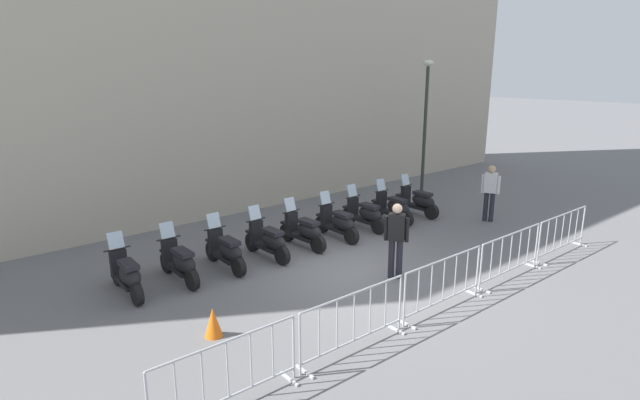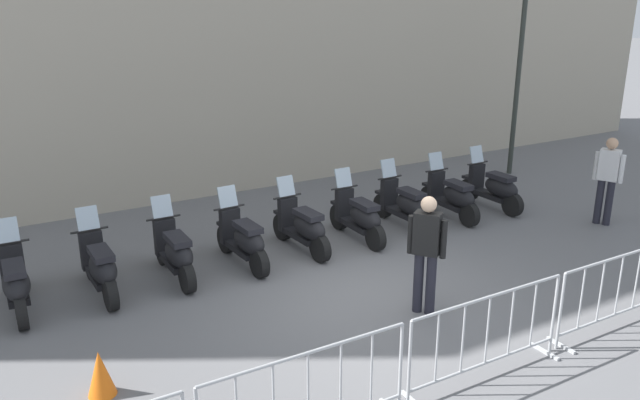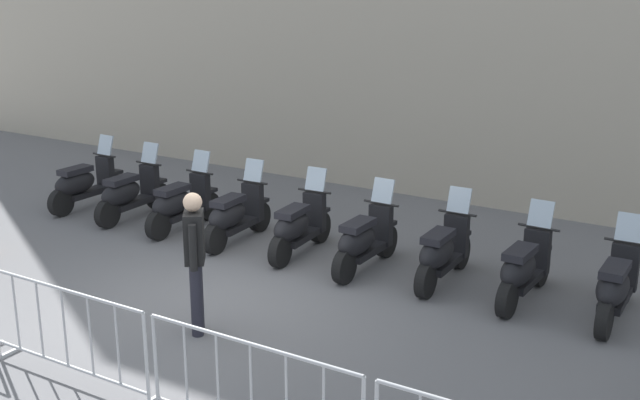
{
  "view_description": "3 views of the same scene",
  "coord_description": "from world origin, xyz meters",
  "px_view_note": "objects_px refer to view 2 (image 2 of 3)",
  "views": [
    {
      "loc": [
        -8.84,
        -6.69,
        4.73
      ],
      "look_at": [
        1.12,
        2.27,
        1.1
      ],
      "focal_mm": 28.92,
      "sensor_mm": 36.0,
      "label": 1
    },
    {
      "loc": [
        -5.99,
        -6.19,
        4.34
      ],
      "look_at": [
        0.56,
        1.93,
        0.95
      ],
      "focal_mm": 35.92,
      "sensor_mm": 36.0,
      "label": 2
    },
    {
      "loc": [
        5.03,
        -8.35,
        4.25
      ],
      "look_at": [
        0.67,
        2.14,
        0.9
      ],
      "focal_mm": 45.46,
      "sensor_mm": 36.0,
      "label": 3
    }
  ],
  "objects_px": {
    "motorcycle_7": "(452,197)",
    "traffic_cone": "(100,373)",
    "motorcycle_4": "(303,227)",
    "motorcycle_5": "(359,217)",
    "motorcycle_2": "(175,253)",
    "barrier_segment_3": "(618,291)",
    "motorcycle_3": "(244,240)",
    "motorcycle_6": "(405,205)",
    "officer_near_row_end": "(426,248)",
    "officer_mid_plaza": "(608,176)",
    "motorcycle_8": "(494,188)",
    "street_lamp": "(520,54)",
    "motorcycle_1": "(100,267)",
    "barrier_segment_1": "(308,399)",
    "motorcycle_0": "(16,283)",
    "barrier_segment_2": "(487,337)"
  },
  "relations": [
    {
      "from": "motorcycle_1",
      "to": "motorcycle_4",
      "type": "distance_m",
      "value": 3.43
    },
    {
      "from": "motorcycle_6",
      "to": "barrier_segment_2",
      "type": "bearing_deg",
      "value": -125.45
    },
    {
      "from": "motorcycle_3",
      "to": "officer_near_row_end",
      "type": "distance_m",
      "value": 3.22
    },
    {
      "from": "motorcycle_3",
      "to": "motorcycle_8",
      "type": "height_order",
      "value": "same"
    },
    {
      "from": "motorcycle_4",
      "to": "motorcycle_5",
      "type": "distance_m",
      "value": 1.14
    },
    {
      "from": "motorcycle_8",
      "to": "motorcycle_1",
      "type": "bearing_deg",
      "value": 171.49
    },
    {
      "from": "motorcycle_3",
      "to": "motorcycle_4",
      "type": "height_order",
      "value": "same"
    },
    {
      "from": "motorcycle_0",
      "to": "motorcycle_3",
      "type": "xyz_separation_m",
      "value": [
        3.37,
        -0.63,
        0.0
      ]
    },
    {
      "from": "motorcycle_0",
      "to": "motorcycle_5",
      "type": "distance_m",
      "value": 5.71
    },
    {
      "from": "motorcycle_6",
      "to": "barrier_segment_2",
      "type": "relative_size",
      "value": 0.76
    },
    {
      "from": "barrier_segment_3",
      "to": "street_lamp",
      "type": "distance_m",
      "value": 8.19
    },
    {
      "from": "motorcycle_4",
      "to": "motorcycle_2",
      "type": "bearing_deg",
      "value": 171.41
    },
    {
      "from": "motorcycle_3",
      "to": "barrier_segment_1",
      "type": "height_order",
      "value": "motorcycle_3"
    },
    {
      "from": "motorcycle_4",
      "to": "street_lamp",
      "type": "distance_m",
      "value": 7.62
    },
    {
      "from": "motorcycle_5",
      "to": "officer_mid_plaza",
      "type": "xyz_separation_m",
      "value": [
        4.31,
        -2.34,
        0.53
      ]
    },
    {
      "from": "motorcycle_2",
      "to": "traffic_cone",
      "type": "bearing_deg",
      "value": -132.5
    },
    {
      "from": "officer_near_row_end",
      "to": "officer_mid_plaza",
      "type": "relative_size",
      "value": 1.0
    },
    {
      "from": "barrier_segment_3",
      "to": "motorcycle_3",
      "type": "bearing_deg",
      "value": 119.85
    },
    {
      "from": "motorcycle_2",
      "to": "officer_mid_plaza",
      "type": "xyz_separation_m",
      "value": [
        7.69,
        -2.91,
        0.53
      ]
    },
    {
      "from": "motorcycle_8",
      "to": "officer_mid_plaza",
      "type": "height_order",
      "value": "officer_mid_plaza"
    },
    {
      "from": "barrier_segment_3",
      "to": "traffic_cone",
      "type": "relative_size",
      "value": 4.13
    },
    {
      "from": "motorcycle_6",
      "to": "motorcycle_8",
      "type": "relative_size",
      "value": 1.0
    },
    {
      "from": "barrier_segment_3",
      "to": "motorcycle_4",
      "type": "bearing_deg",
      "value": 109.3
    },
    {
      "from": "motorcycle_2",
      "to": "motorcycle_7",
      "type": "height_order",
      "value": "same"
    },
    {
      "from": "motorcycle_5",
      "to": "motorcycle_3",
      "type": "bearing_deg",
      "value": 171.26
    },
    {
      "from": "motorcycle_7",
      "to": "traffic_cone",
      "type": "distance_m",
      "value": 7.85
    },
    {
      "from": "motorcycle_8",
      "to": "officer_near_row_end",
      "type": "bearing_deg",
      "value": -154.15
    },
    {
      "from": "motorcycle_5",
      "to": "barrier_segment_2",
      "type": "height_order",
      "value": "motorcycle_5"
    },
    {
      "from": "motorcycle_4",
      "to": "motorcycle_8",
      "type": "distance_m",
      "value": 4.56
    },
    {
      "from": "motorcycle_6",
      "to": "officer_near_row_end",
      "type": "height_order",
      "value": "officer_near_row_end"
    },
    {
      "from": "street_lamp",
      "to": "traffic_cone",
      "type": "relative_size",
      "value": 8.67
    },
    {
      "from": "motorcycle_7",
      "to": "motorcycle_5",
      "type": "bearing_deg",
      "value": 173.44
    },
    {
      "from": "barrier_segment_2",
      "to": "barrier_segment_3",
      "type": "bearing_deg",
      "value": -8.72
    },
    {
      "from": "motorcycle_6",
      "to": "motorcycle_3",
      "type": "bearing_deg",
      "value": 173.38
    },
    {
      "from": "motorcycle_4",
      "to": "officer_mid_plaza",
      "type": "distance_m",
      "value": 6.03
    },
    {
      "from": "motorcycle_1",
      "to": "barrier_segment_1",
      "type": "relative_size",
      "value": 0.76
    },
    {
      "from": "officer_near_row_end",
      "to": "officer_mid_plaza",
      "type": "height_order",
      "value": "same"
    },
    {
      "from": "motorcycle_4",
      "to": "officer_near_row_end",
      "type": "height_order",
      "value": "officer_near_row_end"
    },
    {
      "from": "officer_near_row_end",
      "to": "barrier_segment_3",
      "type": "bearing_deg",
      "value": -48.26
    },
    {
      "from": "motorcycle_4",
      "to": "barrier_segment_1",
      "type": "height_order",
      "value": "motorcycle_4"
    },
    {
      "from": "motorcycle_6",
      "to": "barrier_segment_3",
      "type": "distance_m",
      "value": 4.54
    },
    {
      "from": "barrier_segment_2",
      "to": "officer_near_row_end",
      "type": "bearing_deg",
      "value": 67.39
    },
    {
      "from": "motorcycle_4",
      "to": "motorcycle_8",
      "type": "xyz_separation_m",
      "value": [
        4.52,
        -0.65,
        0.0
      ]
    },
    {
      "from": "motorcycle_6",
      "to": "barrier_segment_3",
      "type": "xyz_separation_m",
      "value": [
        -0.59,
        -4.5,
        0.07
      ]
    },
    {
      "from": "motorcycle_4",
      "to": "barrier_segment_3",
      "type": "distance_m",
      "value": 5.06
    },
    {
      "from": "motorcycle_7",
      "to": "officer_mid_plaza",
      "type": "height_order",
      "value": "officer_mid_plaza"
    },
    {
      "from": "motorcycle_5",
      "to": "street_lamp",
      "type": "distance_m",
      "value": 6.62
    },
    {
      "from": "motorcycle_2",
      "to": "motorcycle_8",
      "type": "bearing_deg",
      "value": -8.35
    },
    {
      "from": "motorcycle_4",
      "to": "traffic_cone",
      "type": "relative_size",
      "value": 3.14
    },
    {
      "from": "motorcycle_4",
      "to": "motorcycle_8",
      "type": "relative_size",
      "value": 1.0
    }
  ]
}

